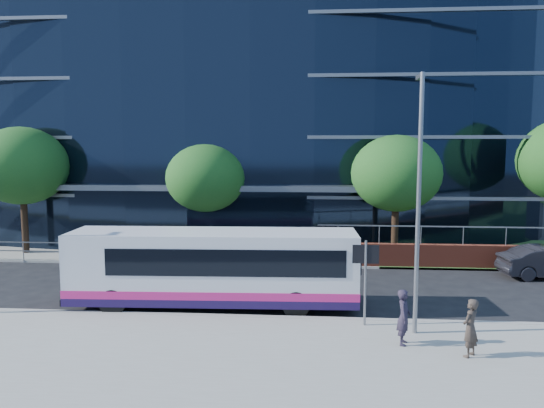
# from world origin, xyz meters

# --- Properties ---
(ground) EXTENTS (200.00, 200.00, 0.00)m
(ground) POSITION_xyz_m (0.00, 0.00, 0.00)
(ground) COLOR black
(ground) RESTS_ON ground
(pavement_near) EXTENTS (80.00, 8.00, 0.15)m
(pavement_near) POSITION_xyz_m (0.00, -5.00, 0.07)
(pavement_near) COLOR gray
(pavement_near) RESTS_ON ground
(kerb) EXTENTS (80.00, 0.25, 0.16)m
(kerb) POSITION_xyz_m (0.00, -1.00, 0.08)
(kerb) COLOR gray
(kerb) RESTS_ON ground
(yellow_line_outer) EXTENTS (80.00, 0.08, 0.01)m
(yellow_line_outer) POSITION_xyz_m (0.00, -0.80, 0.01)
(yellow_line_outer) COLOR gold
(yellow_line_outer) RESTS_ON ground
(yellow_line_inner) EXTENTS (80.00, 0.08, 0.01)m
(yellow_line_inner) POSITION_xyz_m (0.00, -0.65, 0.01)
(yellow_line_inner) COLOR gold
(yellow_line_inner) RESTS_ON ground
(far_forecourt) EXTENTS (50.00, 8.00, 0.10)m
(far_forecourt) POSITION_xyz_m (-6.00, 11.00, 0.05)
(far_forecourt) COLOR gray
(far_forecourt) RESTS_ON ground
(glass_office) EXTENTS (44.00, 23.10, 16.00)m
(glass_office) POSITION_xyz_m (-4.00, 20.85, 8.00)
(glass_office) COLOR black
(glass_office) RESTS_ON ground
(guard_railings) EXTENTS (24.00, 0.05, 1.10)m
(guard_railings) POSITION_xyz_m (-8.00, 7.00, 0.82)
(guard_railings) COLOR slate
(guard_railings) RESTS_ON ground
(apartment_block) EXTENTS (60.00, 42.00, 30.00)m
(apartment_block) POSITION_xyz_m (32.00, 57.21, 11.11)
(apartment_block) COLOR #2D511E
(apartment_block) RESTS_ON ground
(street_sign) EXTENTS (0.85, 0.09, 2.80)m
(street_sign) POSITION_xyz_m (4.50, -1.59, 2.15)
(street_sign) COLOR slate
(street_sign) RESTS_ON pavement_near
(tree_far_a) EXTENTS (4.95, 4.95, 6.98)m
(tree_far_a) POSITION_xyz_m (-13.00, 9.00, 4.86)
(tree_far_a) COLOR black
(tree_far_a) RESTS_ON ground
(tree_far_b) EXTENTS (4.29, 4.29, 6.05)m
(tree_far_b) POSITION_xyz_m (-3.00, 9.50, 4.21)
(tree_far_b) COLOR black
(tree_far_b) RESTS_ON ground
(tree_far_c) EXTENTS (4.62, 4.62, 6.51)m
(tree_far_c) POSITION_xyz_m (7.00, 9.00, 4.54)
(tree_far_c) COLOR black
(tree_far_c) RESTS_ON ground
(tree_dist_e) EXTENTS (4.62, 4.62, 6.51)m
(tree_dist_e) POSITION_xyz_m (24.00, 40.00, 4.54)
(tree_dist_e) COLOR black
(tree_dist_e) RESTS_ON ground
(streetlight_east) EXTENTS (0.15, 0.77, 8.00)m
(streetlight_east) POSITION_xyz_m (6.00, -2.17, 4.44)
(streetlight_east) COLOR slate
(streetlight_east) RESTS_ON pavement_near
(city_bus) EXTENTS (10.63, 2.85, 2.85)m
(city_bus) POSITION_xyz_m (-0.76, 0.34, 1.51)
(city_bus) COLOR silver
(city_bus) RESTS_ON ground
(pedestrian) EXTENTS (0.51, 0.67, 1.65)m
(pedestrian) POSITION_xyz_m (5.48, -3.19, 0.97)
(pedestrian) COLOR #251E2E
(pedestrian) RESTS_ON pavement_near
(pedestrian_b) EXTENTS (0.68, 0.71, 1.64)m
(pedestrian_b) POSITION_xyz_m (7.17, -3.97, 0.97)
(pedestrian_b) COLOR #362C26
(pedestrian_b) RESTS_ON pavement_near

